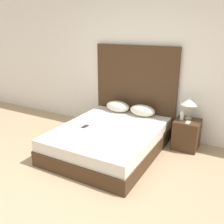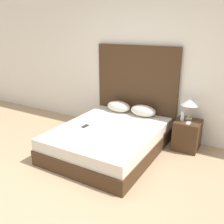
% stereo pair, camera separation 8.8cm
% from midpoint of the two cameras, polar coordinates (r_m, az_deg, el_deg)
% --- Properties ---
extents(ground_plane, '(16.00, 16.00, 0.00)m').
position_cam_midpoint_polar(ground_plane, '(3.45, -11.84, -17.92)').
color(ground_plane, tan).
extents(wall_back, '(10.00, 0.06, 2.70)m').
position_cam_midpoint_polar(wall_back, '(4.90, 6.79, 10.73)').
color(wall_back, white).
rests_on(wall_back, ground_plane).
extents(bed, '(1.60, 2.01, 0.43)m').
position_cam_midpoint_polar(bed, '(4.29, -0.09, -6.30)').
color(bed, '#422B19').
rests_on(bed, ground_plane).
extents(headboard, '(1.68, 0.05, 1.72)m').
position_cam_midpoint_polar(headboard, '(4.94, 5.98, 4.99)').
color(headboard, '#422B19').
rests_on(headboard, ground_plane).
extents(pillow_left, '(0.49, 0.28, 0.21)m').
position_cam_midpoint_polar(pillow_left, '(4.95, 2.04, 1.27)').
color(pillow_left, silver).
rests_on(pillow_left, bed).
extents(pillow_right, '(0.49, 0.28, 0.21)m').
position_cam_midpoint_polar(pillow_right, '(4.74, 7.64, 0.28)').
color(pillow_right, silver).
rests_on(pillow_right, bed).
extents(phone_on_bed, '(0.08, 0.15, 0.01)m').
position_cam_midpoint_polar(phone_on_bed, '(4.27, -5.58, -3.23)').
color(phone_on_bed, '#232328').
rests_on(phone_on_bed, bed).
extents(nightstand, '(0.42, 0.43, 0.52)m').
position_cam_midpoint_polar(nightstand, '(4.55, 17.30, -5.03)').
color(nightstand, '#422B19').
rests_on(nightstand, ground_plane).
extents(table_lamp, '(0.31, 0.31, 0.39)m').
position_cam_midpoint_polar(table_lamp, '(4.44, 18.04, 2.25)').
color(table_lamp, tan).
rests_on(table_lamp, nightstand).
extents(phone_on_nightstand, '(0.08, 0.15, 0.01)m').
position_cam_midpoint_polar(phone_on_nightstand, '(4.35, 17.62, -2.44)').
color(phone_on_nightstand, '#B7B7BC').
rests_on(phone_on_nightstand, nightstand).
extents(toiletry_bottle, '(0.06, 0.06, 0.16)m').
position_cam_midpoint_polar(toiletry_bottle, '(4.43, 16.35, -0.88)').
color(toiletry_bottle, silver).
rests_on(toiletry_bottle, nightstand).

